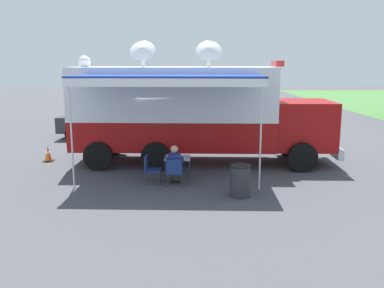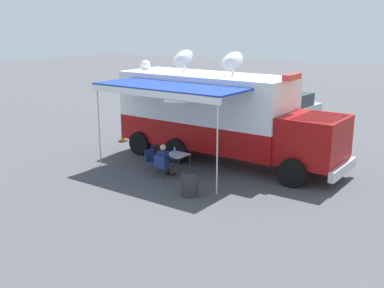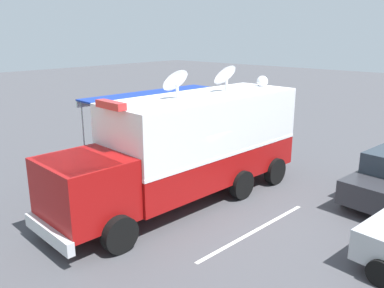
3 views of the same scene
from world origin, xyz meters
TOP-DOWN VIEW (x-y plane):
  - ground_plane at (0.00, 0.00)m, footprint 100.00×100.00m
  - lot_stripe at (-2.95, 1.22)m, footprint 0.40×4.80m
  - command_truck at (0.08, 0.75)m, footprint 5.19×9.62m
  - folding_table at (2.37, 0.14)m, footprint 0.85×0.85m
  - water_bottle at (2.23, -0.01)m, footprint 0.07×0.07m
  - folding_chair_at_table at (3.17, 0.05)m, footprint 0.51×0.51m
  - folding_chair_beside_table at (2.76, -0.71)m, footprint 0.51×0.51m
  - seated_responder at (2.98, 0.06)m, footprint 0.68×0.57m
  - trash_bin at (4.13, 1.87)m, footprint 0.57×0.57m
  - traffic_cone at (-0.28, -4.74)m, footprint 0.36×0.36m

SIDE VIEW (x-z plane):
  - ground_plane at x=0.00m, z-range 0.00..0.00m
  - lot_stripe at x=-2.95m, z-range 0.00..0.01m
  - traffic_cone at x=-0.28m, z-range -0.01..0.57m
  - trash_bin at x=4.13m, z-range 0.00..0.91m
  - folding_chair_at_table at x=3.17m, z-range 0.08..0.95m
  - folding_chair_beside_table at x=2.76m, z-range 0.08..0.95m
  - seated_responder at x=2.98m, z-range 0.03..1.28m
  - folding_table at x=2.37m, z-range 0.31..1.04m
  - water_bottle at x=2.23m, z-range 0.72..0.95m
  - command_truck at x=0.08m, z-range -0.32..4.21m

